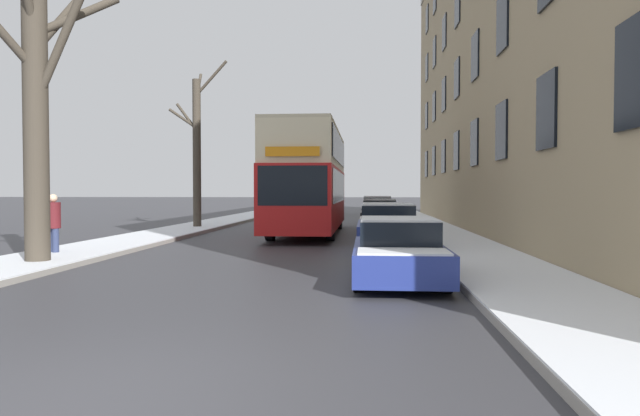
# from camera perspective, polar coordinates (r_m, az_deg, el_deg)

# --- Properties ---
(ground_plane) EXTENTS (320.00, 320.00, 0.00)m
(ground_plane) POSITION_cam_1_polar(r_m,az_deg,el_deg) (5.71, -23.72, -17.22)
(ground_plane) COLOR #38383D
(sidewalk_left) EXTENTS (2.55, 130.00, 0.16)m
(sidewalk_left) POSITION_cam_1_polar(r_m,az_deg,el_deg) (58.35, -3.44, -0.01)
(sidewalk_left) COLOR gray
(sidewalk_left) RESTS_ON ground
(sidewalk_right) EXTENTS (2.55, 130.00, 0.16)m
(sidewalk_right) POSITION_cam_1_polar(r_m,az_deg,el_deg) (57.85, 7.61, -0.03)
(sidewalk_right) COLOR gray
(sidewalk_right) RESTS_ON ground
(terrace_facade_right) EXTENTS (9.10, 40.87, 16.97)m
(terrace_facade_right) POSITION_cam_1_polar(r_m,az_deg,el_deg) (27.50, 24.04, 15.56)
(terrace_facade_right) COLOR tan
(terrace_facade_right) RESTS_ON ground
(bare_tree_left_0) EXTENTS (2.70, 3.63, 8.08)m
(bare_tree_left_0) POSITION_cam_1_polar(r_m,az_deg,el_deg) (15.42, -26.35, 9.57)
(bare_tree_left_0) COLOR #423A30
(bare_tree_left_0) RESTS_ON ground
(bare_tree_left_1) EXTENTS (3.09, 1.81, 7.91)m
(bare_tree_left_1) POSITION_cam_1_polar(r_m,az_deg,el_deg) (27.71, -12.23, 5.88)
(bare_tree_left_1) COLOR #423A30
(bare_tree_left_1) RESTS_ON ground
(double_decker_bus) EXTENTS (2.60, 11.09, 4.38)m
(double_decker_bus) POSITION_cam_1_polar(r_m,az_deg,el_deg) (24.24, -1.09, 3.22)
(double_decker_bus) COLOR red
(double_decker_bus) RESTS_ON ground
(parked_car_0) EXTENTS (1.79, 4.10, 1.29)m
(parked_car_0) POSITION_cam_1_polar(r_m,az_deg,el_deg) (11.69, 7.85, -4.36)
(parked_car_0) COLOR navy
(parked_car_0) RESTS_ON ground
(parked_car_1) EXTENTS (1.82, 4.16, 1.45)m
(parked_car_1) POSITION_cam_1_polar(r_m,az_deg,el_deg) (17.49, 6.78, -2.12)
(parked_car_1) COLOR navy
(parked_car_1) RESTS_ON ground
(parked_car_2) EXTENTS (1.82, 4.52, 1.37)m
(parked_car_2) POSITION_cam_1_polar(r_m,az_deg,el_deg) (22.95, 6.26, -1.30)
(parked_car_2) COLOR silver
(parked_car_2) RESTS_ON ground
(parked_car_3) EXTENTS (1.85, 3.93, 1.44)m
(parked_car_3) POSITION_cam_1_polar(r_m,az_deg,el_deg) (28.55, 5.94, -0.65)
(parked_car_3) COLOR black
(parked_car_3) RESTS_ON ground
(parked_car_4) EXTENTS (1.87, 4.10, 1.53)m
(parked_car_4) POSITION_cam_1_polar(r_m,az_deg,el_deg) (34.10, 5.73, -0.20)
(parked_car_4) COLOR #474C56
(parked_car_4) RESTS_ON ground
(oncoming_van) EXTENTS (2.06, 5.47, 2.46)m
(oncoming_van) POSITION_cam_1_polar(r_m,az_deg,el_deg) (44.30, -0.63, 1.06)
(oncoming_van) COLOR #333842
(oncoming_van) RESTS_ON ground
(pedestrian_left_sidewalk) EXTENTS (0.38, 0.38, 1.75)m
(pedestrian_left_sidewalk) POSITION_cam_1_polar(r_m,az_deg,el_deg) (17.24, -25.10, -1.35)
(pedestrian_left_sidewalk) COLOR navy
(pedestrian_left_sidewalk) RESTS_ON ground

